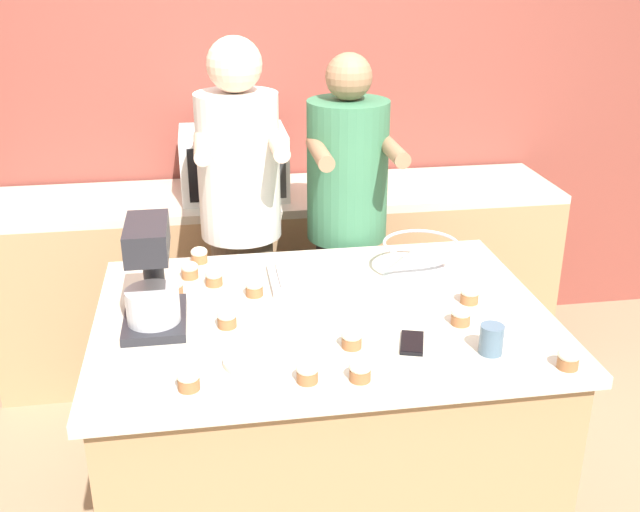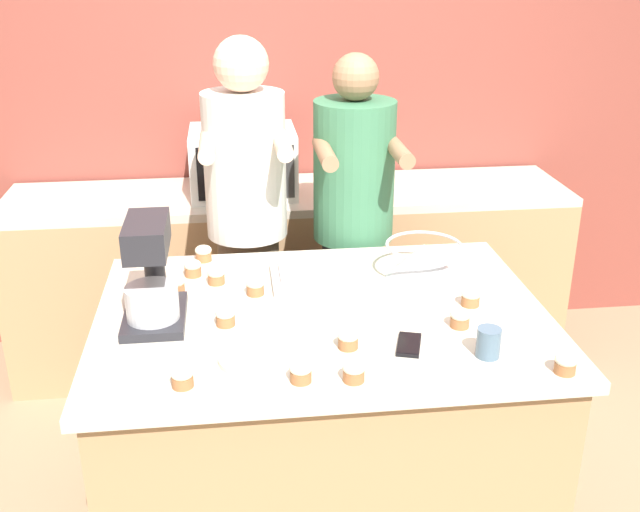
# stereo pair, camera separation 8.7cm
# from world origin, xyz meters

# --- Properties ---
(back_wall) EXTENTS (10.00, 0.06, 2.70)m
(back_wall) POSITION_xyz_m (0.00, 1.66, 1.35)
(back_wall) COLOR brown
(back_wall) RESTS_ON ground_plane
(island_counter) EXTENTS (1.52, 1.09, 0.92)m
(island_counter) POSITION_xyz_m (0.00, 0.00, 0.46)
(island_counter) COLOR #A87F56
(island_counter) RESTS_ON ground_plane
(back_counter) EXTENTS (2.80, 0.60, 0.93)m
(back_counter) POSITION_xyz_m (0.00, 1.31, 0.46)
(back_counter) COLOR #A87F56
(back_counter) RESTS_ON ground_plane
(person_left) EXTENTS (0.35, 0.51, 1.75)m
(person_left) POSITION_xyz_m (-0.23, 0.75, 0.92)
(person_left) COLOR brown
(person_left) RESTS_ON ground_plane
(person_right) EXTENTS (0.36, 0.51, 1.67)m
(person_right) POSITION_xyz_m (0.23, 0.75, 0.88)
(person_right) COLOR #232328
(person_right) RESTS_ON ground_plane
(stand_mixer) EXTENTS (0.20, 0.30, 0.36)m
(stand_mixer) POSITION_xyz_m (-0.56, -0.01, 1.08)
(stand_mixer) COLOR #232328
(stand_mixer) RESTS_ON island_counter
(mixing_bowl) EXTENTS (0.28, 0.28, 0.14)m
(mixing_bowl) POSITION_xyz_m (0.40, 0.22, 0.99)
(mixing_bowl) COLOR #BCBCC1
(mixing_bowl) RESTS_ON island_counter
(baking_tray) EXTENTS (0.33, 0.27, 0.04)m
(baking_tray) POSITION_xyz_m (0.01, 0.25, 0.94)
(baking_tray) COLOR #BCBCC1
(baking_tray) RESTS_ON island_counter
(microwave_oven) EXTENTS (0.51, 0.40, 0.32)m
(microwave_oven) POSITION_xyz_m (-0.22, 1.31, 1.09)
(microwave_oven) COLOR silver
(microwave_oven) RESTS_ON back_counter
(cell_phone) EXTENTS (0.11, 0.16, 0.01)m
(cell_phone) POSITION_xyz_m (0.24, -0.27, 0.93)
(cell_phone) COLOR black
(cell_phone) RESTS_ON island_counter
(drinking_glass) EXTENTS (0.07, 0.07, 0.09)m
(drinking_glass) POSITION_xyz_m (0.46, -0.36, 0.97)
(drinking_glass) COLOR slate
(drinking_glass) RESTS_ON island_counter
(small_plate) EXTENTS (0.18, 0.18, 0.02)m
(small_plate) POSITION_xyz_m (-0.26, -0.30, 0.93)
(small_plate) COLOR beige
(small_plate) RESTS_ON island_counter
(cupcake_0) EXTENTS (0.06, 0.06, 0.06)m
(cupcake_0) POSITION_xyz_m (-0.22, 0.16, 0.95)
(cupcake_0) COLOR #9E6038
(cupcake_0) RESTS_ON island_counter
(cupcake_1) EXTENTS (0.06, 0.06, 0.06)m
(cupcake_1) POSITION_xyz_m (0.05, -0.26, 0.95)
(cupcake_1) COLOR #9E6038
(cupcake_1) RESTS_ON island_counter
(cupcake_2) EXTENTS (0.06, 0.06, 0.06)m
(cupcake_2) POSITION_xyz_m (0.65, -0.47, 0.95)
(cupcake_2) COLOR #9E6038
(cupcake_2) RESTS_ON island_counter
(cupcake_3) EXTENTS (0.06, 0.06, 0.06)m
(cupcake_3) POSITION_xyz_m (-0.36, 0.27, 0.95)
(cupcake_3) COLOR #9E6038
(cupcake_3) RESTS_ON island_counter
(cupcake_4) EXTENTS (0.06, 0.06, 0.06)m
(cupcake_4) POSITION_xyz_m (0.43, -0.16, 0.95)
(cupcake_4) COLOR #9E6038
(cupcake_4) RESTS_ON island_counter
(cupcake_5) EXTENTS (0.06, 0.06, 0.06)m
(cupcake_5) POSITION_xyz_m (-0.50, 0.21, 0.95)
(cupcake_5) COLOR #9E6038
(cupcake_5) RESTS_ON island_counter
(cupcake_6) EXTENTS (0.06, 0.06, 0.06)m
(cupcake_6) POSITION_xyz_m (-0.11, -0.43, 0.95)
(cupcake_6) COLOR #9E6038
(cupcake_6) RESTS_ON island_counter
(cupcake_7) EXTENTS (0.06, 0.06, 0.06)m
(cupcake_7) POSITION_xyz_m (-0.32, -0.06, 0.95)
(cupcake_7) COLOR #9E6038
(cupcake_7) RESTS_ON island_counter
(cupcake_8) EXTENTS (0.06, 0.06, 0.06)m
(cupcake_8) POSITION_xyz_m (0.51, -0.02, 0.95)
(cupcake_8) COLOR #9E6038
(cupcake_8) RESTS_ON island_counter
(cupcake_9) EXTENTS (0.06, 0.06, 0.06)m
(cupcake_9) POSITION_xyz_m (-0.45, -0.41, 0.95)
(cupcake_9) COLOR #9E6038
(cupcake_9) RESTS_ON island_counter
(cupcake_10) EXTENTS (0.06, 0.06, 0.06)m
(cupcake_10) POSITION_xyz_m (-0.41, 0.49, 0.95)
(cupcake_10) COLOR #9E6038
(cupcake_10) RESTS_ON island_counter
(cupcake_11) EXTENTS (0.06, 0.06, 0.06)m
(cupcake_11) POSITION_xyz_m (-0.44, 0.35, 0.95)
(cupcake_11) COLOR #9E6038
(cupcake_11) RESTS_ON island_counter
(cupcake_12) EXTENTS (0.06, 0.06, 0.06)m
(cupcake_12) POSITION_xyz_m (0.04, -0.44, 0.95)
(cupcake_12) COLOR #9E6038
(cupcake_12) RESTS_ON island_counter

